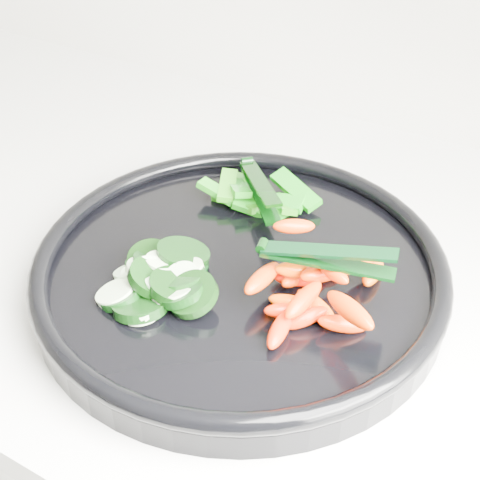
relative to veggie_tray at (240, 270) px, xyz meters
The scene contains 6 objects.
veggie_tray is the anchor object (origin of this frame).
cucumber_pile 0.07m from the veggie_tray, 129.42° to the right, with size 0.12×0.13×0.04m.
carrot_pile 0.08m from the veggie_tray, ahead, with size 0.13×0.15×0.05m.
pepper_pile 0.11m from the veggie_tray, 110.98° to the left, with size 0.12×0.08×0.04m.
tong_carrot 0.10m from the veggie_tray, ahead, with size 0.11×0.04×0.02m.
tong_pepper 0.10m from the veggie_tray, 109.10° to the left, with size 0.09×0.09×0.02m.
Camera 1 is at (0.85, 1.23, 1.34)m, focal length 50.00 mm.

